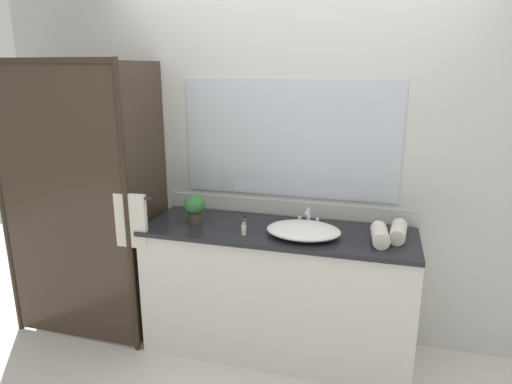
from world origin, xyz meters
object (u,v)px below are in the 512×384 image
potted_plant (195,207)px  amenity_bottle_body_wash (244,229)px  sink_basin (303,230)px  amenity_bottle_lotion (245,223)px  rolled_towel_middle (380,235)px  faucet (308,220)px  rolled_towel_near_edge (398,232)px

potted_plant → amenity_bottle_body_wash: size_ratio=2.43×
sink_basin → potted_plant: potted_plant is taller
amenity_bottle_lotion → rolled_towel_middle: bearing=-0.2°
potted_plant → amenity_bottle_lotion: (0.37, -0.04, -0.07)m
rolled_towel_middle → sink_basin: bearing=-178.7°
potted_plant → rolled_towel_middle: 1.24m
faucet → amenity_bottle_body_wash: bearing=-143.4°
amenity_bottle_lotion → rolled_towel_near_edge: bearing=5.3°
amenity_bottle_lotion → potted_plant: bearing=174.4°
rolled_towel_near_edge → sink_basin: bearing=-169.9°
potted_plant → rolled_towel_near_edge: (1.35, 0.05, -0.06)m
amenity_bottle_lotion → rolled_towel_near_edge: 0.98m
amenity_bottle_body_wash → rolled_towel_middle: rolled_towel_middle is taller
potted_plant → amenity_bottle_body_wash: 0.42m
sink_basin → rolled_towel_near_edge: rolled_towel_near_edge is taller
sink_basin → rolled_towel_middle: (0.47, 0.01, 0.01)m
sink_basin → potted_plant: (-0.77, 0.05, 0.08)m
faucet → amenity_bottle_lotion: size_ratio=1.86×
potted_plant → amenity_bottle_lotion: bearing=-5.6°
sink_basin → faucet: bearing=90.0°
amenity_bottle_body_wash → rolled_towel_middle: size_ratio=0.32×
amenity_bottle_body_wash → rolled_towel_middle: bearing=6.3°
potted_plant → rolled_towel_middle: (1.24, -0.04, -0.06)m
faucet → rolled_towel_middle: faucet is taller
potted_plant → rolled_towel_middle: bearing=-1.8°
sink_basin → potted_plant: size_ratio=2.42×
rolled_towel_near_edge → amenity_bottle_body_wash: bearing=-168.9°
rolled_towel_near_edge → rolled_towel_middle: 0.14m
rolled_towel_middle → rolled_towel_near_edge: bearing=40.2°
sink_basin → amenity_bottle_lotion: bearing=178.1°
amenity_bottle_lotion → sink_basin: bearing=-1.9°
amenity_bottle_body_wash → rolled_towel_middle: (0.84, 0.09, 0.01)m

